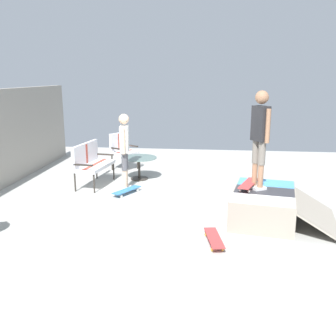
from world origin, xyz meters
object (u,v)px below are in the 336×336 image
(skateboard_on_ramp, at_px, (249,184))
(patio_chair_near_house, at_px, (122,148))
(person_watching, at_px, (124,146))
(skate_ramp, at_px, (265,205))
(patio_table, at_px, (139,164))
(skateboard_spare, at_px, (214,238))
(patio_bench, at_px, (90,160))
(skateboard_by_bench, at_px, (127,190))
(person_skater, at_px, (260,132))

(skateboard_on_ramp, bearing_deg, patio_chair_near_house, 43.09)
(person_watching, bearing_deg, patio_chair_near_house, 15.45)
(skate_ramp, distance_m, patio_table, 3.77)
(patio_table, height_order, skateboard_spare, patio_table)
(patio_bench, distance_m, person_watching, 1.00)
(patio_table, distance_m, person_watching, 1.08)
(patio_bench, height_order, skateboard_on_ramp, patio_bench)
(skateboard_on_ramp, bearing_deg, skate_ramp, -112.18)
(skateboard_by_bench, bearing_deg, person_watching, 16.42)
(patio_chair_near_house, bearing_deg, skateboard_by_bench, -164.38)
(skateboard_by_bench, bearing_deg, skate_ramp, -113.39)
(patio_table, bearing_deg, skateboard_on_ramp, -133.57)
(person_skater, relative_size, skateboard_spare, 2.16)
(person_watching, height_order, skateboard_on_ramp, person_watching)
(skateboard_by_bench, bearing_deg, skateboard_spare, -140.99)
(person_skater, height_order, skateboard_spare, person_skater)
(patio_table, distance_m, skateboard_spare, 4.12)
(patio_bench, relative_size, person_skater, 0.74)
(person_watching, height_order, person_skater, person_skater)
(patio_bench, relative_size, skateboard_on_ramp, 1.60)
(patio_chair_near_house, relative_size, person_skater, 0.57)
(patio_bench, distance_m, person_skater, 4.22)
(skate_ramp, relative_size, person_watching, 1.19)
(person_watching, xyz_separation_m, skateboard_on_ramp, (-1.52, -2.67, -0.39))
(patio_chair_near_house, relative_size, patio_table, 1.13)
(skateboard_by_bench, relative_size, skateboard_on_ramp, 0.98)
(skate_ramp, relative_size, skateboard_on_ramp, 2.53)
(skateboard_by_bench, bearing_deg, skateboard_on_ramp, -113.53)
(patio_chair_near_house, height_order, skateboard_spare, patio_chair_near_house)
(skate_ramp, distance_m, skateboard_by_bench, 3.12)
(patio_chair_near_house, bearing_deg, skateboard_spare, -151.24)
(skate_ramp, bearing_deg, patio_table, 48.26)
(skate_ramp, xyz_separation_m, skateboard_on_ramp, (0.12, 0.31, 0.36))
(person_skater, bearing_deg, person_watching, 61.47)
(patio_chair_near_house, xyz_separation_m, person_watching, (-1.90, -0.53, 0.41))
(patio_table, relative_size, skateboard_on_ramp, 1.10)
(skate_ramp, height_order, person_skater, person_skater)
(patio_chair_near_house, distance_m, skateboard_on_ramp, 4.68)
(patio_bench, height_order, patio_table, patio_bench)
(skateboard_on_ramp, bearing_deg, person_skater, -95.90)
(skateboard_spare, bearing_deg, person_watching, 36.31)
(skate_ramp, distance_m, skateboard_spare, 1.49)
(skateboard_on_ramp, bearing_deg, person_watching, 60.39)
(person_watching, bearing_deg, skateboard_on_ramp, -119.61)
(patio_table, relative_size, person_watching, 0.52)
(person_skater, relative_size, skateboard_on_ramp, 2.17)
(patio_chair_near_house, xyz_separation_m, skateboard_on_ramp, (-3.42, -3.20, 0.02))
(patio_chair_near_house, xyz_separation_m, person_skater, (-3.44, -3.35, 0.99))
(patio_bench, bearing_deg, person_skater, -115.13)
(person_watching, bearing_deg, skateboard_spare, -143.69)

